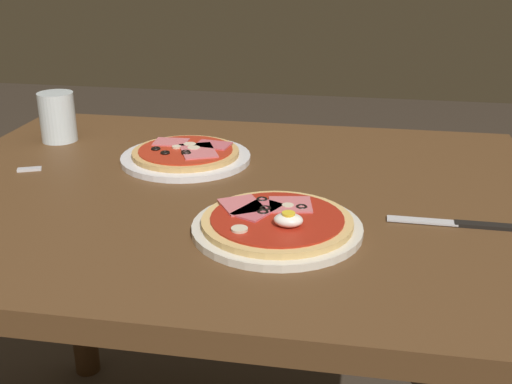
{
  "coord_description": "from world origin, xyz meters",
  "views": [
    {
      "loc": [
        0.24,
        -1.05,
        1.18
      ],
      "look_at": [
        0.07,
        -0.08,
        0.79
      ],
      "focal_mm": 44.84,
      "sensor_mm": 36.0,
      "label": 1
    }
  ],
  "objects_px": {
    "pizza_foreground": "(277,224)",
    "knife": "(459,224)",
    "dining_table": "(226,246)",
    "water_glass_near": "(58,120)",
    "pizza_across_left": "(186,155)"
  },
  "relations": [
    {
      "from": "pizza_foreground",
      "to": "pizza_across_left",
      "type": "relative_size",
      "value": 1.0
    },
    {
      "from": "pizza_across_left",
      "to": "knife",
      "type": "height_order",
      "value": "pizza_across_left"
    },
    {
      "from": "knife",
      "to": "dining_table",
      "type": "bearing_deg",
      "value": 166.77
    },
    {
      "from": "dining_table",
      "to": "water_glass_near",
      "type": "bearing_deg",
      "value": 152.75
    },
    {
      "from": "dining_table",
      "to": "knife",
      "type": "distance_m",
      "value": 0.43
    },
    {
      "from": "dining_table",
      "to": "pizza_foreground",
      "type": "xyz_separation_m",
      "value": [
        0.12,
        -0.17,
        0.13
      ]
    },
    {
      "from": "pizza_across_left",
      "to": "water_glass_near",
      "type": "bearing_deg",
      "value": 164.81
    },
    {
      "from": "dining_table",
      "to": "knife",
      "type": "xyz_separation_m",
      "value": [
        0.4,
        -0.09,
        0.12
      ]
    },
    {
      "from": "knife",
      "to": "pizza_foreground",
      "type": "bearing_deg",
      "value": -165.27
    },
    {
      "from": "dining_table",
      "to": "pizza_across_left",
      "type": "distance_m",
      "value": 0.22
    },
    {
      "from": "dining_table",
      "to": "water_glass_near",
      "type": "xyz_separation_m",
      "value": [
        -0.43,
        0.22,
        0.16
      ]
    },
    {
      "from": "dining_table",
      "to": "pizza_across_left",
      "type": "height_order",
      "value": "pizza_across_left"
    },
    {
      "from": "knife",
      "to": "pizza_across_left",
      "type": "bearing_deg",
      "value": 155.91
    },
    {
      "from": "pizza_foreground",
      "to": "knife",
      "type": "distance_m",
      "value": 0.29
    },
    {
      "from": "pizza_across_left",
      "to": "water_glass_near",
      "type": "xyz_separation_m",
      "value": [
        -0.32,
        0.09,
        0.04
      ]
    }
  ]
}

